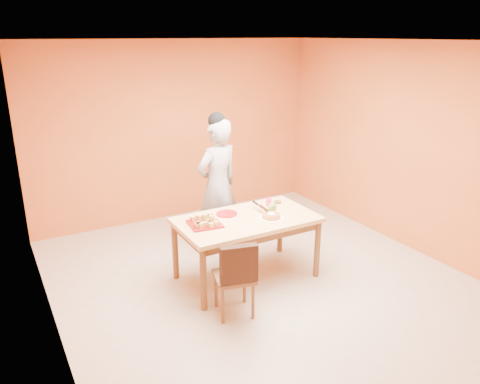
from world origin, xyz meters
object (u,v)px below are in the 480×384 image
dining_chair (235,276)px  magenta_glass (269,202)px  person (218,185)px  pastry_platter (205,224)px  egg_ornament (272,208)px  sponge_cake (271,216)px  red_dinner_plate (227,214)px  dining_table (247,225)px  checker_tin (278,202)px

dining_chair → magenta_glass: size_ratio=8.92×
person → pastry_platter: bearing=41.4°
dining_chair → egg_ornament: size_ratio=6.09×
sponge_cake → red_dinner_plate: bearing=135.4°
dining_chair → person: bearing=83.2°
dining_table → red_dinner_plate: 0.28m
dining_table → person: bearing=84.4°
checker_tin → person: bearing=126.6°
pastry_platter → checker_tin: bearing=9.8°
person → egg_ornament: 0.97m
pastry_platter → egg_ornament: size_ratio=2.46×
red_dinner_plate → sponge_cake: bearing=-44.6°
egg_ornament → checker_tin: size_ratio=1.59×
person → sponge_cake: person is taller
person → checker_tin: bearing=112.6°
dining_chair → pastry_platter: 0.74m
pastry_platter → checker_tin: 1.11m
dining_chair → person: (0.58, 1.52, 0.44)m
egg_ornament → sponge_cake: bearing=-133.5°
red_dinner_plate → egg_ornament: egg_ornament is taller
dining_chair → pastry_platter: bearing=105.4°
checker_tin → sponge_cake: bearing=-131.5°
checker_tin → magenta_glass: bearing=-170.9°
dining_chair → sponge_cake: size_ratio=4.09×
sponge_cake → magenta_glass: 0.43m
pastry_platter → red_dinner_plate: bearing=24.1°
dining_table → sponge_cake: 0.31m
dining_table → magenta_glass: 0.51m
dining_chair → person: size_ratio=0.48×
checker_tin → dining_chair: bearing=-141.6°
person → magenta_glass: person is taller
dining_table → dining_chair: dining_chair is taller
egg_ornament → magenta_glass: size_ratio=1.46×
pastry_platter → dining_chair: bearing=-88.6°
red_dinner_plate → checker_tin: (0.73, 0.03, 0.01)m
dining_chair → egg_ornament: (0.81, 0.57, 0.39)m
sponge_cake → dining_chair: bearing=-148.0°
dining_chair → egg_ornament: bearing=49.3°
pastry_platter → egg_ornament: bearing=-6.0°
sponge_cake → magenta_glass: magenta_glass is taller
egg_ornament → checker_tin: 0.38m
magenta_glass → sponge_cake: bearing=-119.0°
person → pastry_platter: size_ratio=5.14×
person → sponge_cake: 1.08m
red_dinner_plate → sponge_cake: sponge_cake is taller
red_dinner_plate → magenta_glass: (0.59, 0.01, 0.04)m
dining_chair → pastry_platter: (-0.02, 0.66, 0.33)m
dining_table → sponge_cake: sponge_cake is taller
pastry_platter → checker_tin: size_ratio=3.90×
dining_table → red_dinner_plate: size_ratio=6.40×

